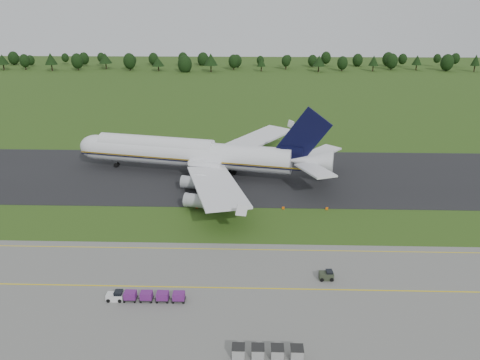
{
  "coord_description": "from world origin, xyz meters",
  "views": [
    {
      "loc": [
        3.52,
        -83.12,
        41.28
      ],
      "look_at": [
        0.96,
        2.0,
        8.67
      ],
      "focal_mm": 35.0,
      "sensor_mm": 36.0,
      "label": 1
    }
  ],
  "objects_px": {
    "aircraft": "(194,154)",
    "uld_row": "(268,352)",
    "edge_markers": "(262,208)",
    "baggage_train": "(145,296)",
    "utility_cart": "(326,276)"
  },
  "relations": [
    {
      "from": "utility_cart",
      "to": "baggage_train",
      "type": "bearing_deg",
      "value": -166.74
    },
    {
      "from": "baggage_train",
      "to": "utility_cart",
      "type": "relative_size",
      "value": 5.13
    },
    {
      "from": "baggage_train",
      "to": "edge_markers",
      "type": "relative_size",
      "value": 0.41
    },
    {
      "from": "utility_cart",
      "to": "edge_markers",
      "type": "bearing_deg",
      "value": 110.35
    },
    {
      "from": "utility_cart",
      "to": "uld_row",
      "type": "xyz_separation_m",
      "value": [
        -9.73,
        -17.76,
        0.21
      ]
    },
    {
      "from": "aircraft",
      "to": "uld_row",
      "type": "relative_size",
      "value": 7.65
    },
    {
      "from": "utility_cart",
      "to": "aircraft",
      "type": "bearing_deg",
      "value": 119.14
    },
    {
      "from": "aircraft",
      "to": "baggage_train",
      "type": "bearing_deg",
      "value": -90.76
    },
    {
      "from": "aircraft",
      "to": "utility_cart",
      "type": "relative_size",
      "value": 29.7
    },
    {
      "from": "edge_markers",
      "to": "aircraft",
      "type": "bearing_deg",
      "value": 128.31
    },
    {
      "from": "aircraft",
      "to": "uld_row",
      "type": "xyz_separation_m",
      "value": [
        17.04,
        -65.77,
        -4.52
      ]
    },
    {
      "from": "uld_row",
      "to": "edge_markers",
      "type": "bearing_deg",
      "value": 90.19
    },
    {
      "from": "aircraft",
      "to": "edge_markers",
      "type": "height_order",
      "value": "aircraft"
    },
    {
      "from": "aircraft",
      "to": "edge_markers",
      "type": "relative_size",
      "value": 2.4
    },
    {
      "from": "aircraft",
      "to": "utility_cart",
      "type": "height_order",
      "value": "aircraft"
    }
  ]
}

